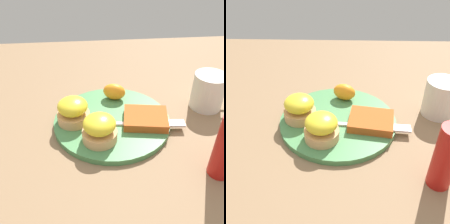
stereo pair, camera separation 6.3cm
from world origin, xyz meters
TOP-DOWN VIEW (x-y plane):
  - ground_plane at (0.00, 0.00)m, footprint 1.10×1.10m
  - plate at (0.00, 0.00)m, footprint 0.28×0.28m
  - sandwich_benedict_left at (-0.09, 0.00)m, footprint 0.08×0.08m
  - sandwich_benedict_right at (-0.03, -0.07)m, footprint 0.08×0.08m
  - hashbrown_patty at (0.08, -0.02)m, footprint 0.11×0.10m
  - orange_wedge at (0.01, 0.09)m, footprint 0.07×0.05m
  - fork at (0.07, -0.03)m, footprint 0.24×0.04m
  - cup at (0.26, 0.05)m, footprint 0.11×0.08m
  - condiment_bottle at (0.20, -0.18)m, footprint 0.04×0.04m

SIDE VIEW (x-z plane):
  - ground_plane at x=0.00m, z-range 0.00..0.00m
  - plate at x=0.00m, z-range 0.00..0.01m
  - fork at x=0.07m, z-range 0.01..0.02m
  - hashbrown_patty at x=0.08m, z-range 0.01..0.03m
  - orange_wedge at x=0.01m, z-range 0.01..0.06m
  - sandwich_benedict_left at x=-0.09m, z-range 0.01..0.08m
  - sandwich_benedict_right at x=-0.03m, z-range 0.01..0.08m
  - cup at x=0.26m, z-range 0.00..0.09m
  - condiment_bottle at x=0.20m, z-range 0.00..0.13m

